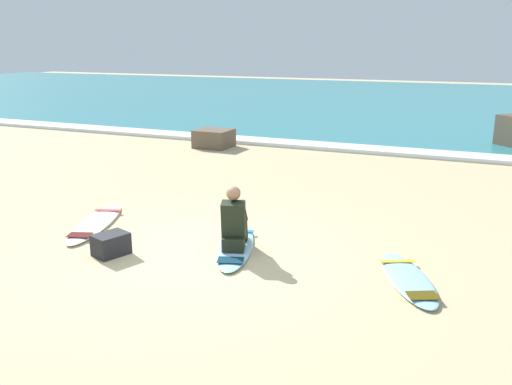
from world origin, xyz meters
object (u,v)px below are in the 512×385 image
object	(u,v)px
shoreline_rock	(214,138)
surfboard_spare_far	(408,279)
surfboard_main	(235,246)
surfer_seated	(234,224)
surfboard_spare_near	(96,223)
beach_bag	(111,244)

from	to	relation	value
shoreline_rock	surfboard_spare_far	bearing A→B (deg)	-47.93
surfboard_main	surfboard_spare_far	size ratio (longest dim) A/B	1.15
surfboard_spare_far	shoreline_rock	distance (m)	9.99
surfer_seated	surfboard_spare_near	size ratio (longest dim) A/B	0.42
surfboard_spare_far	shoreline_rock	world-z (taller)	shoreline_rock
surfboard_spare_near	surfboard_spare_far	world-z (taller)	same
surfboard_main	beach_bag	world-z (taller)	beach_bag
surfboard_spare_near	beach_bag	bearing A→B (deg)	-42.36
surfboard_main	surfer_seated	bearing A→B (deg)	-71.02
surfer_seated	beach_bag	distance (m)	1.82
surfboard_spare_far	shoreline_rock	bearing A→B (deg)	132.07
surfboard_spare_near	surfboard_spare_far	size ratio (longest dim) A/B	1.23
surfboard_main	shoreline_rock	distance (m)	8.32
surfboard_spare_near	beach_bag	distance (m)	1.49
surfboard_main	surfboard_spare_far	world-z (taller)	same
surfboard_spare_far	shoreline_rock	size ratio (longest dim) A/B	1.82
surfboard_spare_near	beach_bag	size ratio (longest dim) A/B	4.68
surfboard_spare_near	beach_bag	world-z (taller)	beach_bag
surfer_seated	shoreline_rock	distance (m)	8.46
surfboard_main	beach_bag	xyz separation A→B (m)	(-1.56, -0.95, 0.12)
surfer_seated	shoreline_rock	bearing A→B (deg)	119.47
surfboard_spare_near	surfboard_main	bearing A→B (deg)	-0.96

